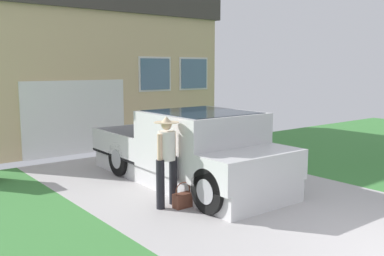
{
  "coord_description": "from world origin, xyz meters",
  "views": [
    {
      "loc": [
        -5.57,
        -1.9,
        2.5
      ],
      "look_at": [
        -0.53,
        4.48,
        1.33
      ],
      "focal_mm": 39.64,
      "sensor_mm": 36.0,
      "label": 1
    }
  ],
  "objects_px": {
    "pickup_truck": "(196,152)",
    "house_with_garage": "(76,67)",
    "handbag": "(183,199)",
    "person_with_hat": "(167,156)"
  },
  "relations": [
    {
      "from": "pickup_truck",
      "to": "house_with_garage",
      "type": "distance_m",
      "value": 7.66
    },
    {
      "from": "pickup_truck",
      "to": "person_with_hat",
      "type": "distance_m",
      "value": 1.49
    },
    {
      "from": "pickup_truck",
      "to": "house_with_garage",
      "type": "relative_size",
      "value": 0.6
    },
    {
      "from": "person_with_hat",
      "to": "handbag",
      "type": "relative_size",
      "value": 3.49
    },
    {
      "from": "pickup_truck",
      "to": "house_with_garage",
      "type": "height_order",
      "value": "house_with_garage"
    },
    {
      "from": "pickup_truck",
      "to": "house_with_garage",
      "type": "bearing_deg",
      "value": -93.49
    },
    {
      "from": "pickup_truck",
      "to": "handbag",
      "type": "xyz_separation_m",
      "value": [
        -1.1,
        -0.98,
        -0.57
      ]
    },
    {
      "from": "pickup_truck",
      "to": "person_with_hat",
      "type": "height_order",
      "value": "person_with_hat"
    },
    {
      "from": "pickup_truck",
      "to": "handbag",
      "type": "height_order",
      "value": "pickup_truck"
    },
    {
      "from": "person_with_hat",
      "to": "house_with_garage",
      "type": "relative_size",
      "value": 0.19
    }
  ]
}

